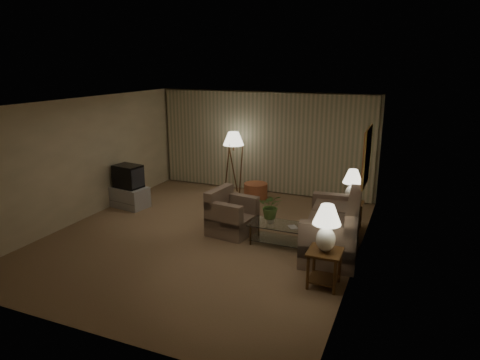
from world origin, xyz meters
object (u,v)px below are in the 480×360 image
object	(u,v)px
table_lamp_far	(352,183)
ottoman	(256,191)
vase	(271,219)
side_table_far	(350,211)
crt_tv	(128,176)
armchair	(232,216)
tv_cabinet	(130,197)
side_table_near	(324,262)
sofa	(332,230)
floor_lamp	(234,162)
coffee_table	(278,231)
table_lamp_near	(327,224)

from	to	relation	value
table_lamp_far	ottoman	xyz separation A→B (m)	(-2.59, 1.19, -0.81)
vase	side_table_far	bearing A→B (deg)	45.78
table_lamp_far	crt_tv	size ratio (longest dim) A/B	1.00
armchair	crt_tv	world-z (taller)	crt_tv
table_lamp_far	side_table_far	bearing A→B (deg)	0.00
side_table_far	crt_tv	size ratio (longest dim) A/B	0.85
tv_cabinet	ottoman	world-z (taller)	tv_cabinet
armchair	crt_tv	distance (m)	3.07
armchair	vase	world-z (taller)	armchair
armchair	side_table_near	bearing A→B (deg)	-115.47
sofa	vase	distance (m)	1.17
sofa	crt_tv	size ratio (longest dim) A/B	2.97
armchair	tv_cabinet	distance (m)	3.04
tv_cabinet	floor_lamp	world-z (taller)	floor_lamp
crt_tv	armchair	bearing A→B (deg)	-1.72
floor_lamp	crt_tv	bearing A→B (deg)	-134.85
coffee_table	vase	world-z (taller)	vase
sofa	ottoman	xyz separation A→B (m)	(-2.44, 2.44, -0.22)
ottoman	tv_cabinet	bearing A→B (deg)	-145.29
armchair	floor_lamp	bearing A→B (deg)	30.32
floor_lamp	ottoman	distance (m)	0.97
sofa	table_lamp_far	size ratio (longest dim) A/B	2.97
side_table_far	coffee_table	size ratio (longest dim) A/B	0.54
crt_tv	floor_lamp	size ratio (longest dim) A/B	0.42
coffee_table	vase	distance (m)	0.26
armchair	table_lamp_far	bearing A→B (deg)	-54.64
tv_cabinet	ottoman	bearing A→B (deg)	43.51
side_table_far	coffee_table	distance (m)	1.79
floor_lamp	table_lamp_near	bearing A→B (deg)	-50.19
armchair	side_table_far	distance (m)	2.50
sofa	floor_lamp	size ratio (longest dim) A/B	1.24
side_table_near	floor_lamp	xyz separation A→B (m)	(-3.27, 3.92, 0.47)
side_table_near	crt_tv	bearing A→B (deg)	159.16
side_table_near	coffee_table	world-z (taller)	side_table_near
side_table_near	table_lamp_near	size ratio (longest dim) A/B	0.79
sofa	coffee_table	distance (m)	1.03
table_lamp_near	side_table_near	bearing A→B (deg)	-9.46
vase	table_lamp_near	bearing A→B (deg)	-43.58
armchair	coffee_table	size ratio (longest dim) A/B	0.97
crt_tv	sofa	bearing A→B (deg)	1.69
vase	tv_cabinet	bearing A→B (deg)	169.38
side_table_far	ottoman	world-z (taller)	side_table_far
table_lamp_near	floor_lamp	size ratio (longest dim) A/B	0.45
vase	coffee_table	bearing A→B (deg)	0.00
sofa	coffee_table	world-z (taller)	sofa
sofa	side_table_near	distance (m)	1.36
side_table_far	coffee_table	world-z (taller)	side_table_far
table_lamp_far	coffee_table	size ratio (longest dim) A/B	0.64
side_table_far	tv_cabinet	bearing A→B (deg)	-173.19
sofa	table_lamp_near	size ratio (longest dim) A/B	2.75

